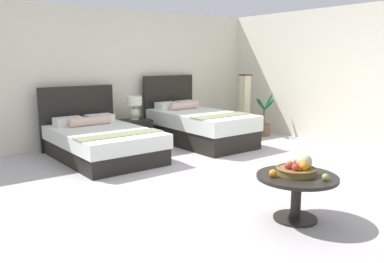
% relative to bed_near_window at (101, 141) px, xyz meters
% --- Properties ---
extents(ground_plane, '(9.81, 9.77, 0.02)m').
position_rel_bed_near_window_xyz_m(ground_plane, '(1.01, -1.90, -0.29)').
color(ground_plane, '#B6AEAF').
extents(wall_back, '(9.81, 0.12, 2.58)m').
position_rel_bed_near_window_xyz_m(wall_back, '(1.01, 1.18, 1.01)').
color(wall_back, beige).
rests_on(wall_back, ground).
extents(wall_side_right, '(0.12, 5.37, 2.58)m').
position_rel_bed_near_window_xyz_m(wall_side_right, '(4.11, -1.50, 1.01)').
color(wall_side_right, silver).
rests_on(wall_side_right, ground).
extents(bed_near_window, '(1.42, 2.12, 1.14)m').
position_rel_bed_near_window_xyz_m(bed_near_window, '(0.00, 0.00, 0.00)').
color(bed_near_window, black).
rests_on(bed_near_window, ground).
extents(bed_near_corner, '(1.26, 2.21, 1.28)m').
position_rel_bed_near_window_xyz_m(bed_near_corner, '(2.01, -0.01, 0.06)').
color(bed_near_corner, black).
rests_on(bed_near_corner, ground).
extents(nightstand, '(0.54, 0.46, 0.49)m').
position_rel_bed_near_window_xyz_m(nightstand, '(0.94, 0.56, -0.04)').
color(nightstand, black).
rests_on(nightstand, ground).
extents(table_lamp, '(0.29, 0.29, 0.44)m').
position_rel_bed_near_window_xyz_m(table_lamp, '(0.94, 0.58, 0.48)').
color(table_lamp, beige).
rests_on(table_lamp, nightstand).
extents(coffee_table, '(0.82, 0.82, 0.47)m').
position_rel_bed_near_window_xyz_m(coffee_table, '(0.55, -3.59, 0.07)').
color(coffee_table, black).
rests_on(coffee_table, ground).
extents(fruit_bowl, '(0.40, 0.40, 0.21)m').
position_rel_bed_near_window_xyz_m(fruit_bowl, '(0.58, -3.57, 0.26)').
color(fruit_bowl, brown).
rests_on(fruit_bowl, coffee_table).
extents(loose_apple, '(0.07, 0.07, 0.07)m').
position_rel_bed_near_window_xyz_m(loose_apple, '(0.62, -3.86, 0.22)').
color(loose_apple, '#89A64C').
rests_on(loose_apple, coffee_table).
extents(loose_orange, '(0.08, 0.08, 0.08)m').
position_rel_bed_near_window_xyz_m(loose_orange, '(0.31, -3.48, 0.23)').
color(loose_orange, orange).
rests_on(loose_orange, coffee_table).
extents(floor_lamp_corner, '(0.21, 0.21, 1.29)m').
position_rel_bed_near_window_xyz_m(floor_lamp_corner, '(3.58, 0.33, 0.36)').
color(floor_lamp_corner, '#3C1A1D').
rests_on(floor_lamp_corner, ground).
extents(potted_palm, '(0.52, 0.58, 0.91)m').
position_rel_bed_near_window_xyz_m(potted_palm, '(3.58, -0.26, -0.03)').
color(potted_palm, brown).
rests_on(potted_palm, ground).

